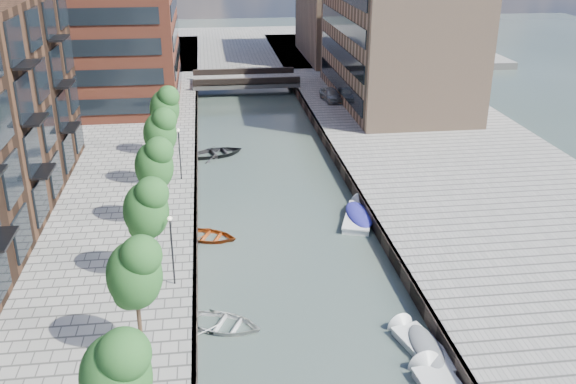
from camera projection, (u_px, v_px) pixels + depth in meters
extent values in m
plane|color=#38473F|center=(273.00, 186.00, 51.61)|extent=(300.00, 300.00, 0.00)
cube|color=gray|center=(464.00, 171.00, 53.31)|extent=(20.00, 140.00, 1.00)
cube|color=#332823|center=(196.00, 184.00, 50.69)|extent=(0.25, 140.00, 1.00)
cube|color=#332823|center=(347.00, 177.00, 52.14)|extent=(0.25, 140.00, 1.00)
cube|color=gray|center=(234.00, 48.00, 106.29)|extent=(80.00, 40.00, 1.00)
cube|color=#9B7A5F|center=(395.00, 37.00, 70.54)|extent=(12.00, 25.00, 14.00)
cube|color=#9B7A5F|center=(346.00, 2.00, 93.93)|extent=(12.00, 20.00, 16.00)
cube|color=gray|center=(245.00, 81.00, 80.37)|extent=(13.00, 6.00, 0.60)
cube|color=#332823|center=(247.00, 81.00, 77.58)|extent=(13.00, 0.40, 0.80)
cube|color=#332823|center=(244.00, 72.00, 82.70)|extent=(13.00, 0.40, 0.80)
ellipsoid|color=#215A22|center=(115.00, 371.00, 22.01)|extent=(2.50, 2.50, 3.25)
cylinder|color=#382619|center=(140.00, 322.00, 29.47)|extent=(0.20, 0.20, 3.20)
ellipsoid|color=#215A22|center=(134.00, 270.00, 28.42)|extent=(2.50, 2.50, 3.25)
cylinder|color=#382619|center=(150.00, 251.00, 35.87)|extent=(0.20, 0.20, 3.20)
ellipsoid|color=#215A22|center=(146.00, 207.00, 34.82)|extent=(2.50, 2.50, 3.25)
cylinder|color=#382619|center=(157.00, 202.00, 42.28)|extent=(0.20, 0.20, 3.20)
ellipsoid|color=#215A22|center=(154.00, 163.00, 41.22)|extent=(2.50, 2.50, 3.25)
cylinder|color=#382619|center=(163.00, 165.00, 48.68)|extent=(0.20, 0.20, 3.20)
ellipsoid|color=#215A22|center=(160.00, 131.00, 47.63)|extent=(2.50, 2.50, 3.25)
cylinder|color=#382619|center=(167.00, 137.00, 55.08)|extent=(0.20, 0.20, 3.20)
ellipsoid|color=#215A22|center=(164.00, 106.00, 54.03)|extent=(2.50, 2.50, 3.25)
cylinder|color=black|center=(172.00, 252.00, 34.96)|extent=(0.10, 0.10, 4.00)
sphere|color=#FFF2CC|center=(170.00, 219.00, 34.19)|extent=(0.24, 0.24, 0.24)
cylinder|color=black|center=(180.00, 155.00, 49.59)|extent=(0.10, 0.10, 4.00)
sphere|color=#FFF2CC|center=(178.00, 130.00, 48.82)|extent=(0.24, 0.24, 0.24)
imported|color=#983A10|center=(208.00, 239.00, 43.02)|extent=(4.77, 4.14, 0.83)
imported|color=silver|center=(224.00, 327.00, 33.57)|extent=(4.97, 4.38, 0.85)
imported|color=#232326|center=(217.00, 155.00, 58.49)|extent=(5.62, 4.71, 1.00)
cone|color=silver|center=(428.00, 371.00, 30.11)|extent=(1.80, 1.09, 1.70)
cube|color=white|center=(359.00, 220.00, 45.61)|extent=(3.26, 5.17, 0.69)
cube|color=white|center=(359.00, 215.00, 45.47)|extent=(3.37, 5.30, 0.11)
cone|color=white|center=(362.00, 206.00, 47.79)|extent=(2.00, 1.48, 1.79)
ellipsoid|color=navy|center=(359.00, 215.00, 45.45)|extent=(3.02, 4.73, 0.59)
cube|color=white|center=(426.00, 352.00, 31.53)|extent=(2.48, 4.28, 0.57)
cube|color=white|center=(426.00, 347.00, 31.41)|extent=(2.57, 4.39, 0.09)
cone|color=white|center=(404.00, 329.00, 33.24)|extent=(1.64, 1.15, 1.49)
ellipsoid|color=slate|center=(426.00, 346.00, 31.40)|extent=(2.30, 3.92, 0.49)
imported|color=#959899|center=(331.00, 94.00, 72.41)|extent=(2.24, 4.46, 1.46)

